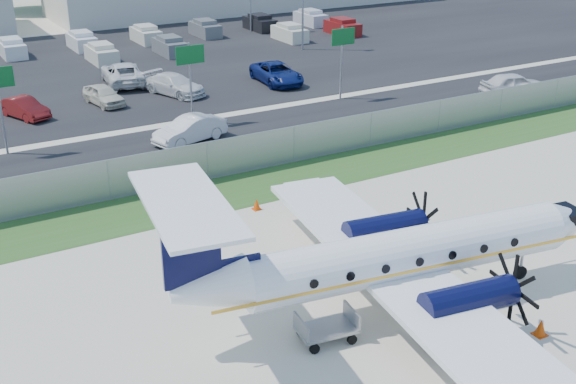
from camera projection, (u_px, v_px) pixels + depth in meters
ground at (374, 312)px, 25.06m from camera, size 170.00×170.00×0.00m
grass_verge at (225, 193)px, 34.61m from camera, size 170.00×4.00×0.02m
access_road at (171, 150)px, 40.17m from camera, size 170.00×8.00×0.02m
parking_lot at (73, 72)px, 56.88m from camera, size 170.00×32.00×0.02m
perimeter_fence at (207, 161)px, 35.81m from camera, size 120.00×0.06×1.99m
sign_mid at (190, 66)px, 43.24m from camera, size 1.80×0.26×5.00m
sign_right at (342, 47)px, 48.31m from camera, size 1.80×0.26×5.00m
aircraft at (400, 255)px, 24.58m from camera, size 17.16×16.86×5.25m
baggage_cart_far at (327, 328)px, 23.33m from camera, size 2.03×1.37×0.99m
cone_port_wing at (541, 328)px, 23.66m from camera, size 0.42×0.42×0.59m
cone_starboard_wing at (257, 204)px, 32.82m from camera, size 0.37×0.37×0.53m
road_car_mid at (191, 142)px, 41.54m from camera, size 4.68×2.67×1.46m
road_car_east at (513, 96)px, 50.55m from camera, size 5.06×3.01×1.61m
parked_car_b at (26, 118)px, 45.77m from camera, size 2.74×4.14×1.29m
parked_car_c at (105, 105)px, 48.50m from camera, size 2.20×4.11×1.33m
parked_car_d at (175, 95)px, 50.80m from camera, size 3.64×5.32×1.43m
parked_car_e at (277, 83)px, 53.70m from camera, size 2.94×5.61×1.51m
parked_car_g at (124, 84)px, 53.41m from camera, size 3.55×6.17×1.62m
far_parking_rows at (57, 60)px, 60.86m from camera, size 56.00×10.00×1.60m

